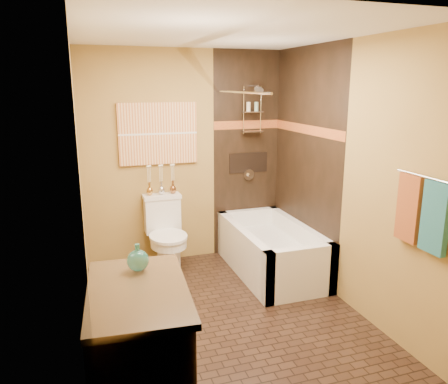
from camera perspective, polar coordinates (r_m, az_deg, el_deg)
name	(u,v)px	position (r m, az deg, el deg)	size (l,w,h in m)	color
floor	(226,314)	(4.25, 0.25, -15.68)	(3.00, 3.00, 0.00)	black
wall_left	(81,195)	(3.60, -18.12, -0.43)	(0.02, 3.00, 2.50)	#A4853F
wall_right	(345,176)	(4.32, 15.51, 2.08)	(0.02, 3.00, 2.50)	#A4853F
wall_back	(185,158)	(5.21, -5.08, 4.47)	(2.40, 0.02, 2.50)	#A4853F
wall_front	(314,242)	(2.48, 11.62, -6.40)	(2.40, 0.02, 2.50)	#A4853F
ceiling	(226,33)	(3.72, 0.30, 20.11)	(3.00, 3.00, 0.00)	silver
alcove_tile_back	(246,155)	(5.43, 2.95, 4.89)	(0.85, 0.01, 2.50)	black
alcove_tile_right	(305,163)	(4.94, 10.57, 3.78)	(0.01, 1.50, 2.50)	black
mosaic_band_back	(247,125)	(5.37, 3.04, 8.77)	(0.85, 0.01, 0.10)	#9C371C
mosaic_band_right	(306,129)	(4.89, 10.66, 8.05)	(0.01, 1.50, 0.10)	#9C371C
alcove_niche	(248,163)	(5.45, 3.21, 3.85)	(0.50, 0.01, 0.25)	black
shower_fixtures	(252,121)	(5.29, 3.71, 9.18)	(0.24, 0.33, 1.16)	silver
curtain_rod	(240,92)	(4.54, 2.05, 12.90)	(0.03, 0.03, 1.55)	silver
towel_bar	(425,177)	(3.45, 24.72, 1.80)	(0.02, 0.02, 0.55)	silver
towel_teal	(435,218)	(3.43, 25.86, -3.05)	(0.05, 0.22, 0.52)	#205F6D
towel_rust	(409,208)	(3.61, 23.02, -1.96)	(0.05, 0.22, 0.52)	brown
sunset_painting	(158,134)	(5.08, -8.60, 7.55)	(0.90, 0.04, 0.70)	#C7632F
vanity_mirror	(83,194)	(2.57, -17.90, -0.23)	(0.01, 1.00, 0.90)	white
bathtub	(271,254)	(5.05, 6.16, -7.99)	(0.80, 1.50, 0.55)	white
toilet	(166,234)	(5.06, -7.58, -5.47)	(0.43, 0.64, 0.85)	white
vanity	(139,352)	(3.01, -10.99, -19.77)	(0.69, 1.04, 0.88)	black
teal_bottle	(138,258)	(3.00, -11.21, -8.40)	(0.15, 0.15, 0.23)	#267467
bud_vases	(161,179)	(5.08, -8.22, 1.71)	(0.35, 0.07, 0.34)	#BB863A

